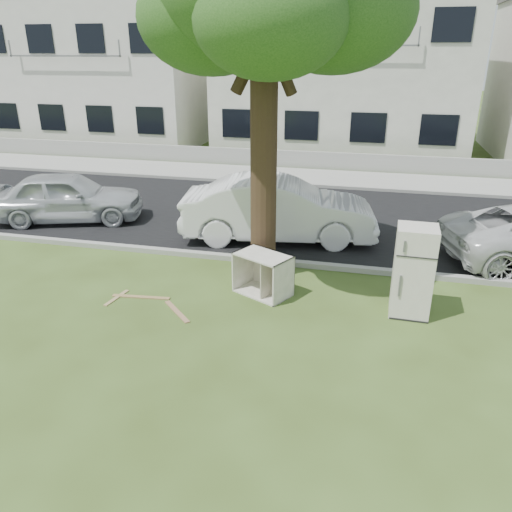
% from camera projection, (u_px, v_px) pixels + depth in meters
% --- Properties ---
extents(ground, '(120.00, 120.00, 0.00)m').
position_uv_depth(ground, '(263.00, 317.00, 9.17)').
color(ground, '#374A1A').
extents(road, '(120.00, 7.00, 0.01)m').
position_uv_depth(road, '(308.00, 218.00, 14.56)').
color(road, black).
rests_on(road, ground).
extents(kerb_near, '(120.00, 0.18, 0.12)m').
position_uv_depth(kerb_near, '(286.00, 265.00, 11.37)').
color(kerb_near, gray).
rests_on(kerb_near, ground).
extents(kerb_far, '(120.00, 0.18, 0.12)m').
position_uv_depth(kerb_far, '(322.00, 188.00, 17.76)').
color(kerb_far, gray).
rests_on(kerb_far, ground).
extents(sidewalk, '(120.00, 2.80, 0.01)m').
position_uv_depth(sidewalk, '(326.00, 178.00, 19.06)').
color(sidewalk, gray).
rests_on(sidewalk, ground).
extents(low_wall, '(120.00, 0.15, 0.70)m').
position_uv_depth(low_wall, '(330.00, 161.00, 20.36)').
color(low_wall, gray).
rests_on(low_wall, ground).
extents(townhouse_left, '(10.20, 8.16, 7.04)m').
position_uv_depth(townhouse_left, '(113.00, 71.00, 26.12)').
color(townhouse_left, silver).
rests_on(townhouse_left, ground).
extents(townhouse_center, '(11.22, 8.16, 7.44)m').
position_uv_depth(townhouse_center, '(345.00, 69.00, 23.48)').
color(townhouse_center, silver).
rests_on(townhouse_center, ground).
extents(fridge, '(0.71, 0.66, 1.69)m').
position_uv_depth(fridge, '(413.00, 271.00, 8.98)').
color(fridge, '#BDB6AB').
rests_on(fridge, ground).
extents(cabinet, '(1.26, 1.08, 0.84)m').
position_uv_depth(cabinet, '(263.00, 274.00, 9.89)').
color(cabinet, beige).
rests_on(cabinet, ground).
extents(plank_a, '(1.17, 0.22, 0.02)m').
position_uv_depth(plank_a, '(141.00, 297.00, 9.87)').
color(plank_a, olive).
rests_on(plank_a, ground).
extents(plank_b, '(0.75, 0.74, 0.02)m').
position_uv_depth(plank_b, '(177.00, 312.00, 9.32)').
color(plank_b, '#956E4E').
rests_on(plank_b, ground).
extents(plank_c, '(0.19, 0.72, 0.02)m').
position_uv_depth(plank_c, '(117.00, 298.00, 9.85)').
color(plank_c, '#9F8658').
rests_on(plank_c, ground).
extents(car_center, '(5.08, 2.46, 1.61)m').
position_uv_depth(car_center, '(278.00, 209.00, 12.64)').
color(car_center, white).
rests_on(car_center, ground).
extents(car_left, '(4.44, 2.87, 1.41)m').
position_uv_depth(car_left, '(68.00, 197.00, 14.09)').
color(car_left, '#B7BABF').
rests_on(car_left, ground).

